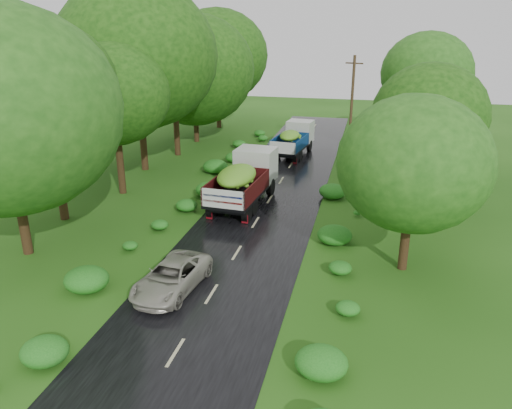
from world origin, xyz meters
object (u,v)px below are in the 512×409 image
(truck_far, at_px, (294,138))
(truck_near, at_px, (245,177))
(utility_pole, at_px, (351,106))
(car, at_px, (172,277))

(truck_far, bearing_deg, truck_near, -87.45)
(utility_pole, bearing_deg, truck_far, -159.83)
(truck_near, height_order, truck_far, truck_near)
(car, bearing_deg, truck_near, 94.48)
(truck_near, bearing_deg, car, -87.45)
(truck_far, bearing_deg, utility_pole, 9.48)
(truck_near, height_order, utility_pole, utility_pole)
(truck_near, xyz_separation_m, truck_far, (1.04, 12.41, -0.23))
(truck_far, xyz_separation_m, utility_pole, (4.54, 0.17, 2.75))
(truck_near, distance_m, truck_far, 12.45)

